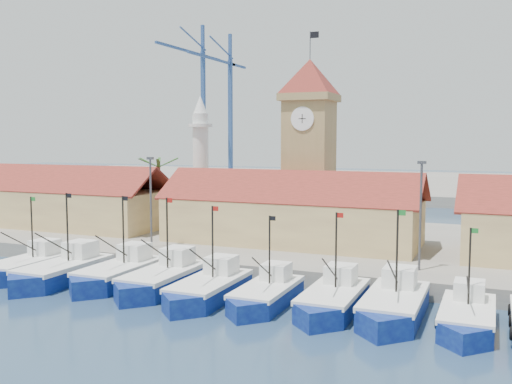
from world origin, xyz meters
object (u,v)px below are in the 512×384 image
at_px(clock_tower, 309,142).
at_px(minaret, 201,159).
at_px(boat_0, 26,268).
at_px(boat_5, 265,296).

relative_size(clock_tower, minaret, 1.39).
bearing_deg(boat_0, boat_5, -0.02).
distance_m(boat_5, minaret, 33.29).
height_order(boat_5, minaret, minaret).
bearing_deg(clock_tower, boat_0, -128.73).
height_order(boat_0, boat_5, boat_0).
xyz_separation_m(boat_0, clock_tower, (18.98, 23.66, 11.18)).
bearing_deg(clock_tower, boat_5, -79.96).
height_order(boat_5, clock_tower, clock_tower).
distance_m(boat_0, boat_5, 23.17).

